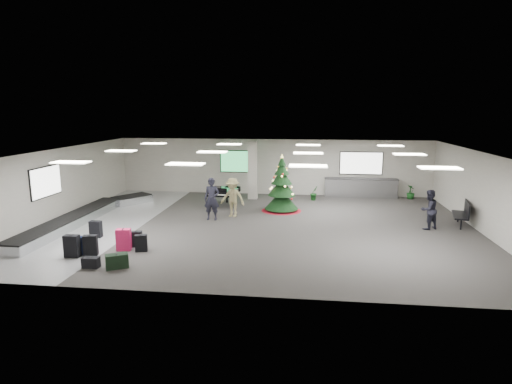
# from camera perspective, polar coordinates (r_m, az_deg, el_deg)

# --- Properties ---
(ground) EXTENTS (18.00, 18.00, 0.00)m
(ground) POSITION_cam_1_polar(r_m,az_deg,el_deg) (18.34, 0.46, -4.52)
(ground) COLOR #363431
(ground) RESTS_ON ground
(room_envelope) EXTENTS (18.02, 14.02, 3.21)m
(room_envelope) POSITION_cam_1_polar(r_m,az_deg,el_deg) (18.56, -0.47, 3.02)
(room_envelope) COLOR beige
(room_envelope) RESTS_ON ground
(baggage_carousel) EXTENTS (2.28, 9.71, 0.43)m
(baggage_carousel) POSITION_cam_1_polar(r_m,az_deg,el_deg) (20.58, -21.84, -2.99)
(baggage_carousel) COLOR silver
(baggage_carousel) RESTS_ON ground
(service_counter) EXTENTS (4.05, 0.65, 1.08)m
(service_counter) POSITION_cam_1_polar(r_m,az_deg,el_deg) (24.79, 13.78, 0.56)
(service_counter) COLOR silver
(service_counter) RESTS_ON ground
(suitcase_0) EXTENTS (0.50, 0.28, 0.79)m
(suitcase_0) POSITION_cam_1_polar(r_m,az_deg,el_deg) (15.74, -23.33, -6.65)
(suitcase_0) COLOR black
(suitcase_0) RESTS_ON ground
(suitcase_1) EXTENTS (0.50, 0.34, 0.73)m
(suitcase_1) POSITION_cam_1_polar(r_m,az_deg,el_deg) (15.69, -21.19, -6.65)
(suitcase_1) COLOR black
(suitcase_1) RESTS_ON ground
(pink_suitcase) EXTENTS (0.53, 0.35, 0.79)m
(pink_suitcase) POSITION_cam_1_polar(r_m,az_deg,el_deg) (15.86, -17.23, -6.09)
(pink_suitcase) COLOR #EE1F5E
(pink_suitcase) RESTS_ON ground
(suitcase_3) EXTENTS (0.41, 0.27, 0.60)m
(suitcase_3) POSITION_cam_1_polar(r_m,az_deg,el_deg) (16.14, -15.64, -6.05)
(suitcase_3) COLOR black
(suitcase_3) RESTS_ON ground
(navy_suitcase) EXTENTS (0.47, 0.35, 0.66)m
(navy_suitcase) POSITION_cam_1_polar(r_m,az_deg,el_deg) (15.91, -22.67, -6.64)
(navy_suitcase) COLOR black
(navy_suitcase) RESTS_ON ground
(green_duffel) EXTENTS (0.76, 0.63, 0.47)m
(green_duffel) POSITION_cam_1_polar(r_m,az_deg,el_deg) (14.26, -18.05, -8.74)
(green_duffel) COLOR black
(green_duffel) RESTS_ON ground
(suitcase_7) EXTENTS (0.45, 0.32, 0.62)m
(suitcase_7) POSITION_cam_1_polar(r_m,az_deg,el_deg) (15.60, -15.06, -6.60)
(suitcase_7) COLOR black
(suitcase_7) RESTS_ON ground
(suitcase_8) EXTENTS (0.45, 0.27, 0.67)m
(suitcase_8) POSITION_cam_1_polar(r_m,az_deg,el_deg) (17.77, -20.58, -4.67)
(suitcase_8) COLOR black
(suitcase_8) RESTS_ON ground
(black_duffel) EXTENTS (0.52, 0.29, 0.36)m
(black_duffel) POSITION_cam_1_polar(r_m,az_deg,el_deg) (14.58, -21.15, -8.76)
(black_duffel) COLOR black
(black_duffel) RESTS_ON ground
(christmas_tree) EXTENTS (1.95, 1.95, 2.79)m
(christmas_tree) POSITION_cam_1_polar(r_m,az_deg,el_deg) (20.85, 3.43, 0.05)
(christmas_tree) COLOR maroon
(christmas_tree) RESTS_ON ground
(grand_piano) EXTENTS (1.47, 1.84, 1.01)m
(grand_piano) POSITION_cam_1_polar(r_m,az_deg,el_deg) (22.10, -4.34, 0.05)
(grand_piano) COLOR black
(grand_piano) RESTS_ON ground
(bench) EXTENTS (0.93, 1.73, 1.04)m
(bench) POSITION_cam_1_polar(r_m,az_deg,el_deg) (20.23, 25.88, -2.46)
(bench) COLOR black
(bench) RESTS_ON ground
(traveler_a) EXTENTS (0.70, 0.46, 1.91)m
(traveler_a) POSITION_cam_1_polar(r_m,az_deg,el_deg) (19.21, -5.91, -0.94)
(traveler_a) COLOR black
(traveler_a) RESTS_ON ground
(traveler_b) EXTENTS (1.29, 0.94, 1.80)m
(traveler_b) POSITION_cam_1_polar(r_m,az_deg,el_deg) (19.72, -3.14, -0.74)
(traveler_b) COLOR #998D5E
(traveler_b) RESTS_ON ground
(traveler_bench) EXTENTS (1.02, 0.96, 1.66)m
(traveler_bench) POSITION_cam_1_polar(r_m,az_deg,el_deg) (19.02, 22.04, -2.19)
(traveler_bench) COLOR black
(traveler_bench) RESTS_ON ground
(potted_plant_left) EXTENTS (0.57, 0.57, 0.82)m
(potted_plant_left) POSITION_cam_1_polar(r_m,az_deg,el_deg) (23.55, 7.75, -0.11)
(potted_plant_left) COLOR #143F18
(potted_plant_left) RESTS_ON ground
(potted_plant_right) EXTENTS (0.57, 0.57, 0.79)m
(potted_plant_right) POSITION_cam_1_polar(r_m,az_deg,el_deg) (25.14, 19.93, -0.00)
(potted_plant_right) COLOR #143F18
(potted_plant_right) RESTS_ON ground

